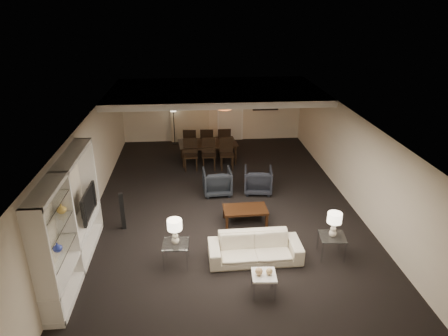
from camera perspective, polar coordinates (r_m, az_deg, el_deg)
name	(u,v)px	position (r m, az deg, el deg)	size (l,w,h in m)	color
floor	(224,204)	(11.15, 0.00, -5.21)	(11.00, 11.00, 0.00)	black
ceiling	(224,117)	(10.20, 0.00, 7.25)	(7.00, 11.00, 0.02)	silver
wall_back	(212,110)	(15.83, -1.65, 8.32)	(7.00, 0.02, 2.50)	beige
wall_front	(256,312)	(5.94, 4.64, -19.81)	(7.00, 0.02, 2.50)	beige
wall_left	(90,167)	(10.92, -18.63, 0.13)	(0.02, 11.00, 2.50)	beige
wall_right	(352,159)	(11.43, 17.78, 1.26)	(0.02, 11.00, 2.50)	beige
ceiling_soffit	(215,92)	(13.62, -1.23, 10.86)	(7.00, 4.00, 0.20)	silver
curtains	(190,112)	(15.74, -4.94, 7.97)	(1.50, 0.12, 2.40)	beige
door	(230,115)	(15.90, 0.90, 7.65)	(0.90, 0.05, 2.10)	silver
painting	(266,101)	(15.96, 5.99, 9.44)	(0.95, 0.04, 0.65)	#142D38
media_unit	(71,220)	(8.65, -21.06, -7.01)	(0.38, 3.40, 2.35)	white
pendant_light	(224,105)	(13.75, 0.05, 8.93)	(0.52, 0.52, 0.24)	#D8591E
sofa	(255,248)	(8.84, 4.43, -11.37)	(2.01, 0.78, 0.59)	beige
coffee_table	(245,215)	(10.23, 3.04, -6.76)	(1.10, 0.64, 0.39)	black
armchair_left	(217,182)	(11.60, -0.99, -1.96)	(0.80, 0.82, 0.75)	black
armchair_right	(258,180)	(11.73, 4.87, -1.75)	(0.80, 0.82, 0.75)	black
side_table_left	(176,253)	(8.79, -6.85, -12.03)	(0.55, 0.55, 0.51)	white
side_table_right	(331,246)	(9.26, 15.06, -10.71)	(0.55, 0.55, 0.51)	white
table_lamp_left	(175,232)	(8.49, -7.02, -9.04)	(0.31, 0.31, 0.57)	#EFE5CA
table_lamp_right	(334,225)	(8.98, 15.41, -7.83)	(0.31, 0.31, 0.57)	beige
marble_table	(264,284)	(8.02, 5.67, -16.16)	(0.46, 0.46, 0.46)	white
gold_gourd_a	(259,271)	(7.81, 5.01, -14.50)	(0.15, 0.15, 0.15)	tan
gold_gourd_b	(269,271)	(7.85, 6.49, -14.44)	(0.13, 0.13, 0.13)	#E2BA78
television	(84,203)	(9.47, -19.37, -4.80)	(0.14, 1.09, 0.63)	black
vase_blue	(57,247)	(7.93, -22.70, -10.39)	(0.17, 0.17, 0.18)	#2534A0
vase_amber	(61,209)	(8.11, -22.22, -5.39)	(0.18, 0.18, 0.19)	gold
floor_speaker	(122,211)	(10.13, -14.33, -5.98)	(0.11, 0.11, 0.97)	black
dining_table	(208,152)	(13.89, -2.30, 2.26)	(1.98, 1.10, 0.70)	black
chair_nl	(191,155)	(13.22, -4.78, 1.86)	(0.48, 0.48, 1.03)	black
chair_nm	(209,154)	(13.23, -2.18, 1.94)	(0.48, 0.48, 1.03)	black
chair_nr	(227,154)	(13.26, 0.41, 2.02)	(0.48, 0.48, 1.03)	black
chair_fl	(191,142)	(14.44, -4.81, 3.72)	(0.48, 0.48, 1.03)	black
chair_fm	(207,142)	(14.44, -2.42, 3.80)	(0.48, 0.48, 1.03)	black
chair_fr	(224,141)	(14.48, -0.05, 3.87)	(0.48, 0.48, 1.03)	black
floor_lamp	(174,125)	(15.67, -7.16, 6.11)	(0.22, 0.22, 1.51)	black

